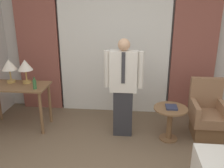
% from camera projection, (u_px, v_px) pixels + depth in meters
% --- Properties ---
extents(wall_back, '(10.00, 0.06, 2.70)m').
position_uv_depth(wall_back, '(114.00, 44.00, 4.86)').
color(wall_back, beige).
rests_on(wall_back, ground_plane).
extents(curtain_sheer_center, '(2.10, 0.06, 2.58)m').
position_uv_depth(curtain_sheer_center, '(114.00, 48.00, 4.75)').
color(curtain_sheer_center, white).
rests_on(curtain_sheer_center, ground_plane).
extents(curtain_drape_left, '(0.81, 0.06, 2.58)m').
position_uv_depth(curtain_drape_left, '(38.00, 47.00, 4.89)').
color(curtain_drape_left, brown).
rests_on(curtain_drape_left, ground_plane).
extents(curtain_drape_right, '(0.81, 0.06, 2.58)m').
position_uv_depth(curtain_drape_right, '(194.00, 50.00, 4.62)').
color(curtain_drape_right, brown).
rests_on(curtain_drape_right, ground_plane).
extents(desk, '(1.10, 0.56, 0.79)m').
position_uv_depth(desk, '(17.00, 92.00, 4.30)').
color(desk, brown).
rests_on(desk, ground_plane).
extents(table_lamp_left, '(0.26, 0.26, 0.42)m').
position_uv_depth(table_lamp_left, '(9.00, 66.00, 4.30)').
color(table_lamp_left, tan).
rests_on(table_lamp_left, desk).
extents(table_lamp_right, '(0.26, 0.26, 0.42)m').
position_uv_depth(table_lamp_right, '(25.00, 66.00, 4.27)').
color(table_lamp_right, tan).
rests_on(table_lamp_right, desk).
extents(bottle_near_edge, '(0.06, 0.06, 0.20)m').
position_uv_depth(bottle_near_edge, '(35.00, 84.00, 4.06)').
color(bottle_near_edge, '#336638').
rests_on(bottle_near_edge, desk).
extents(person, '(0.62, 0.20, 1.63)m').
position_uv_depth(person, '(123.00, 85.00, 3.98)').
color(person, '#2D2D33').
rests_on(person, ground_plane).
extents(armchair, '(0.53, 0.60, 0.94)m').
position_uv_depth(armchair, '(207.00, 116.00, 4.15)').
color(armchair, brown).
rests_on(armchair, ground_plane).
extents(side_table, '(0.53, 0.53, 0.56)m').
position_uv_depth(side_table, '(170.00, 118.00, 3.99)').
color(side_table, brown).
rests_on(side_table, ground_plane).
extents(book, '(0.18, 0.20, 0.03)m').
position_uv_depth(book, '(171.00, 107.00, 3.92)').
color(book, '#2D334C').
rests_on(book, side_table).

